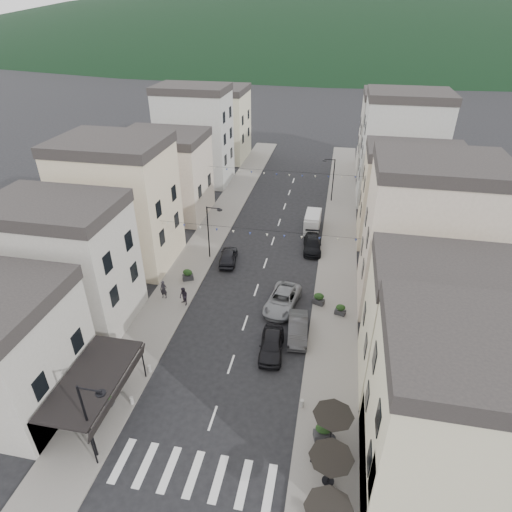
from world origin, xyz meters
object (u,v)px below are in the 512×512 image
at_px(delivery_van, 313,221).
at_px(pedestrian_a, 164,290).
at_px(parked_car_d, 312,244).
at_px(pedestrian_b, 184,296).
at_px(parked_car_e, 228,256).
at_px(parked_car_a, 272,344).
at_px(parked_car_b, 298,329).
at_px(parked_car_c, 282,300).

distance_m(delivery_van, pedestrian_a, 21.03).
bearing_deg(parked_car_d, pedestrian_b, -135.15).
bearing_deg(parked_car_e, delivery_van, -138.03).
relative_size(parked_car_e, pedestrian_b, 2.41).
height_order(parked_car_a, pedestrian_a, pedestrian_a).
height_order(parked_car_b, delivery_van, delivery_van).
distance_m(parked_car_b, parked_car_e, 13.30).
bearing_deg(pedestrian_b, parked_car_d, 88.73).
distance_m(parked_car_c, pedestrian_a, 10.94).
bearing_deg(parked_car_e, parked_car_d, -160.67).
distance_m(parked_car_a, delivery_van, 22.17).
bearing_deg(pedestrian_a, parked_car_d, 42.56).
relative_size(parked_car_b, pedestrian_b, 2.53).
relative_size(parked_car_a, parked_car_b, 1.00).
distance_m(parked_car_e, delivery_van, 12.55).
bearing_deg(parked_car_c, parked_car_d, 88.61).
bearing_deg(pedestrian_b, parked_car_b, 27.54).
relative_size(parked_car_e, pedestrian_a, 2.40).
xyz_separation_m(parked_car_a, parked_car_c, (0.00, 5.94, -0.01)).
distance_m(parked_car_a, pedestrian_b, 9.80).
relative_size(parked_car_b, parked_car_e, 1.05).
height_order(parked_car_b, parked_car_c, parked_car_c).
bearing_deg(delivery_van, parked_car_a, -92.74).
bearing_deg(parked_car_b, parked_car_d, 84.76).
bearing_deg(parked_car_b, parked_car_a, -133.29).
relative_size(parked_car_c, pedestrian_b, 3.05).
bearing_deg(parked_car_c, parked_car_a, -82.07).
distance_m(parked_car_e, pedestrian_a, 8.58).
bearing_deg(parked_car_d, parked_car_b, -94.97).
bearing_deg(parked_car_e, parked_car_a, 110.23).
height_order(parked_car_d, delivery_van, delivery_van).
distance_m(parked_car_b, delivery_van, 19.83).
distance_m(parked_car_c, parked_car_d, 11.12).
xyz_separation_m(parked_car_c, delivery_van, (1.38, 16.19, 0.29)).
height_order(parked_car_e, pedestrian_a, pedestrian_a).
bearing_deg(parked_car_d, parked_car_a, -101.04).
height_order(pedestrian_a, pedestrian_b, pedestrian_a).
xyz_separation_m(parked_car_b, parked_car_d, (0.00, 14.61, -0.05)).
height_order(parked_car_b, parked_car_d, parked_car_b).
bearing_deg(delivery_van, parked_car_d, -84.58).
height_order(parked_car_e, pedestrian_b, pedestrian_b).
distance_m(parked_car_d, pedestrian_a, 17.37).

